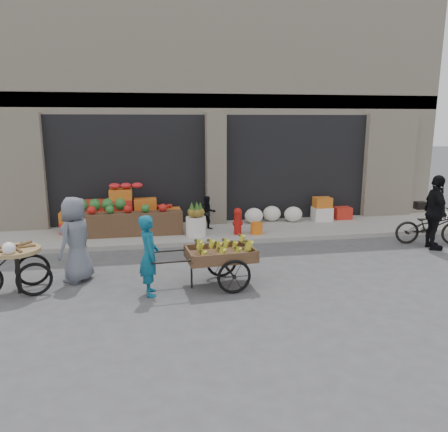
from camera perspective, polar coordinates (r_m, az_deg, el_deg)
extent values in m
plane|color=#424244|center=(8.22, 4.56, -9.54)|extent=(80.00, 80.00, 0.00)
cube|color=gray|center=(12.02, -0.38, -2.08)|extent=(18.00, 2.20, 0.12)
cube|color=beige|center=(15.70, -3.03, 13.98)|extent=(14.00, 6.00, 7.00)
cube|color=gray|center=(12.88, -1.39, 14.78)|extent=(14.00, 0.30, 0.40)
cube|color=black|center=(13.45, -12.32, 6.17)|extent=(4.40, 1.60, 3.10)
cube|color=black|center=(14.16, 8.26, 6.62)|extent=(4.40, 1.60, 3.10)
cube|color=beige|center=(12.75, -1.20, 6.12)|extent=(0.55, 0.80, 3.22)
cube|color=brown|center=(11.63, -12.36, -1.04)|extent=(2.80, 0.45, 0.60)
sphere|color=#1E5923|center=(12.08, -15.70, 1.42)|extent=(0.34, 0.34, 0.34)
cylinder|color=silver|center=(11.36, -3.69, -1.35)|extent=(0.52, 0.52, 0.50)
cylinder|color=#A5140F|center=(11.48, 1.80, -1.03)|extent=(0.20, 0.20, 0.56)
sphere|color=#A5140F|center=(11.41, 1.81, 0.53)|extent=(0.22, 0.22, 0.22)
cylinder|color=orange|center=(11.57, 4.27, -1.61)|extent=(0.32, 0.32, 0.30)
ellipsoid|color=silver|center=(12.90, 6.51, 0.13)|extent=(1.70, 0.60, 0.44)
imported|color=black|center=(11.94, -2.12, 0.41)|extent=(0.51, 0.43, 0.93)
cube|color=brown|center=(8.20, -0.46, -5.27)|extent=(1.32, 0.92, 0.11)
torus|color=black|center=(7.91, 1.34, -7.95)|extent=(0.64, 0.11, 0.63)
torus|color=black|center=(8.72, -0.30, -5.97)|extent=(0.64, 0.11, 0.63)
cylinder|color=black|center=(8.19, -4.26, -7.67)|extent=(0.04, 0.04, 0.52)
imported|color=#0E5270|center=(7.85, -9.77, -5.10)|extent=(0.40, 0.56, 1.46)
cylinder|color=#9E7F51|center=(8.62, -25.54, -4.09)|extent=(1.04, 1.04, 0.07)
cube|color=black|center=(8.73, -25.30, -6.61)|extent=(0.10, 0.10, 0.80)
torus|color=black|center=(8.50, -23.51, -7.60)|extent=(0.61, 0.22, 0.62)
torus|color=black|center=(9.03, -23.69, -6.46)|extent=(0.61, 0.22, 0.62)
imported|color=slate|center=(8.84, -18.79, -2.92)|extent=(0.86, 0.97, 1.66)
imported|color=black|center=(12.14, 25.35, -1.26)|extent=(1.81, 0.97, 0.90)
imported|color=black|center=(11.62, 25.88, 0.41)|extent=(0.67, 1.13, 1.81)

